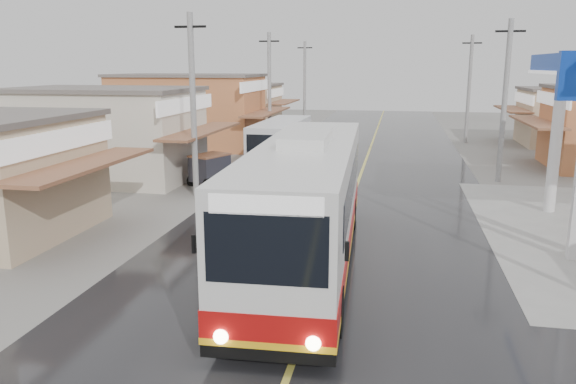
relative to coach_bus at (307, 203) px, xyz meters
name	(u,v)px	position (x,y,z in m)	size (l,w,h in m)	color
ground	(323,279)	(0.65, -1.05, -1.89)	(120.00, 120.00, 0.00)	slate
road	(360,176)	(0.65, 13.95, -1.88)	(12.00, 90.00, 0.02)	black
centre_line	(360,176)	(0.65, 13.95, -1.87)	(0.15, 90.00, 0.01)	#D8CC4C
shopfronts_left	(156,160)	(-12.35, 16.95, -1.89)	(11.00, 44.00, 5.20)	tan
utility_poles_left	(239,169)	(-6.35, 14.95, -1.89)	(1.60, 50.00, 8.00)	gray
utility_poles_right	(498,182)	(7.65, 13.95, -1.89)	(1.60, 36.00, 8.00)	gray
coach_bus	(307,203)	(0.00, 0.00, 0.00)	(3.31, 12.67, 3.92)	silver
second_bus	(281,143)	(-4.06, 15.87, -0.45)	(2.30, 8.06, 2.66)	silver
cyclist	(222,219)	(-3.30, 2.18, -1.24)	(0.88, 1.91, 1.99)	black
tricycle_near	(210,168)	(-6.48, 10.24, -1.00)	(1.96, 2.37, 1.55)	#26262D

